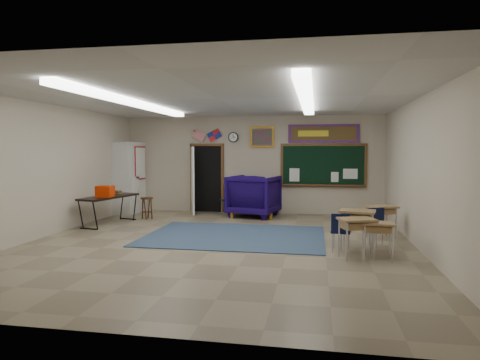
% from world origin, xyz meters
% --- Properties ---
extents(floor, '(9.00, 9.00, 0.00)m').
position_xyz_m(floor, '(0.00, 0.00, 0.00)').
color(floor, '#83755A').
rests_on(floor, ground).
extents(back_wall, '(8.00, 0.04, 3.00)m').
position_xyz_m(back_wall, '(0.00, 4.50, 1.50)').
color(back_wall, '#B9AD96').
rests_on(back_wall, floor).
extents(front_wall, '(8.00, 0.04, 3.00)m').
position_xyz_m(front_wall, '(0.00, -4.50, 1.50)').
color(front_wall, '#B9AD96').
rests_on(front_wall, floor).
extents(left_wall, '(0.04, 9.00, 3.00)m').
position_xyz_m(left_wall, '(-4.00, 0.00, 1.50)').
color(left_wall, '#B9AD96').
rests_on(left_wall, floor).
extents(right_wall, '(0.04, 9.00, 3.00)m').
position_xyz_m(right_wall, '(4.00, 0.00, 1.50)').
color(right_wall, '#B9AD96').
rests_on(right_wall, floor).
extents(ceiling, '(8.00, 9.00, 0.04)m').
position_xyz_m(ceiling, '(0.00, 0.00, 3.00)').
color(ceiling, beige).
rests_on(ceiling, back_wall).
extents(area_rug, '(4.00, 3.00, 0.02)m').
position_xyz_m(area_rug, '(0.20, 0.80, 0.01)').
color(area_rug, '#2E4259').
rests_on(area_rug, floor).
extents(fluorescent_strips, '(3.86, 6.00, 0.10)m').
position_xyz_m(fluorescent_strips, '(0.00, 0.00, 2.94)').
color(fluorescent_strips, white).
rests_on(fluorescent_strips, ceiling).
extents(doorway, '(1.10, 0.89, 2.16)m').
position_xyz_m(doorway, '(-1.50, 4.35, 1.06)').
color(doorway, black).
rests_on(doorway, back_wall).
extents(chalkboard, '(2.55, 0.14, 1.30)m').
position_xyz_m(chalkboard, '(2.20, 4.46, 1.46)').
color(chalkboard, brown).
rests_on(chalkboard, back_wall).
extents(bulletin_board, '(2.10, 0.05, 0.55)m').
position_xyz_m(bulletin_board, '(2.20, 4.47, 2.45)').
color(bulletin_board, '#A70E18').
rests_on(bulletin_board, back_wall).
extents(framed_art_print, '(0.75, 0.05, 0.65)m').
position_xyz_m(framed_art_print, '(0.35, 4.47, 2.35)').
color(framed_art_print, '#96681D').
rests_on(framed_art_print, back_wall).
extents(wall_clock, '(0.32, 0.05, 0.32)m').
position_xyz_m(wall_clock, '(-0.55, 4.47, 2.35)').
color(wall_clock, black).
rests_on(wall_clock, back_wall).
extents(wall_flags, '(1.16, 0.06, 0.70)m').
position_xyz_m(wall_flags, '(-1.40, 4.44, 2.48)').
color(wall_flags, red).
rests_on(wall_flags, back_wall).
extents(storage_cabinet, '(0.59, 1.25, 2.20)m').
position_xyz_m(storage_cabinet, '(-3.71, 3.85, 1.10)').
color(storage_cabinet, silver).
rests_on(storage_cabinet, floor).
extents(wingback_armchair, '(1.57, 1.60, 1.23)m').
position_xyz_m(wingback_armchair, '(0.21, 3.76, 0.61)').
color(wingback_armchair, '#110539').
rests_on(wingback_armchair, floor).
extents(student_chair_reading, '(0.61, 0.61, 0.86)m').
position_xyz_m(student_chair_reading, '(-0.57, 3.86, 0.43)').
color(student_chair_reading, black).
rests_on(student_chair_reading, floor).
extents(student_chair_desk_a, '(0.43, 0.43, 0.76)m').
position_xyz_m(student_chair_desk_a, '(2.49, -0.30, 0.38)').
color(student_chair_desk_a, black).
rests_on(student_chair_desk_a, floor).
extents(student_chair_desk_b, '(0.50, 0.50, 0.77)m').
position_xyz_m(student_chair_desk_b, '(3.28, 0.27, 0.38)').
color(student_chair_desk_b, black).
rests_on(student_chair_desk_b, floor).
extents(student_desk_front_left, '(0.74, 0.61, 0.79)m').
position_xyz_m(student_desk_front_left, '(2.81, -0.10, 0.44)').
color(student_desk_front_left, '#A4794C').
rests_on(student_desk_front_left, floor).
extents(student_desk_front_right, '(0.73, 0.66, 0.72)m').
position_xyz_m(student_desk_front_right, '(3.44, 1.20, 0.40)').
color(student_desk_front_right, '#A4794C').
rests_on(student_desk_front_right, floor).
extents(student_desk_back_left, '(0.72, 0.63, 0.73)m').
position_xyz_m(student_desk_back_left, '(2.73, -0.79, 0.41)').
color(student_desk_back_left, '#A4794C').
rests_on(student_desk_back_left, floor).
extents(student_desk_back_right, '(0.58, 0.44, 0.68)m').
position_xyz_m(student_desk_back_right, '(3.09, -0.82, 0.38)').
color(student_desk_back_right, '#A4794C').
rests_on(student_desk_back_right, floor).
extents(folding_table, '(0.96, 1.90, 1.04)m').
position_xyz_m(folding_table, '(-3.35, 1.76, 0.41)').
color(folding_table, black).
rests_on(folding_table, floor).
extents(wooden_stool, '(0.35, 0.35, 0.61)m').
position_xyz_m(wooden_stool, '(-2.71, 2.75, 0.32)').
color(wooden_stool, '#492C16').
rests_on(wooden_stool, floor).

